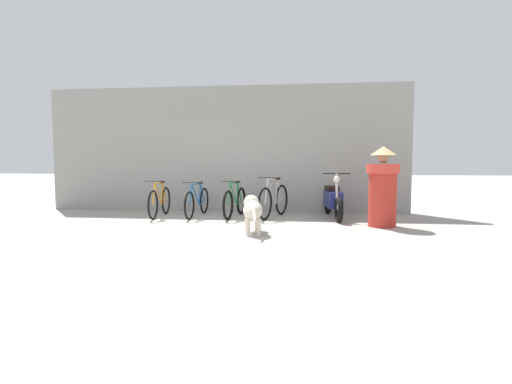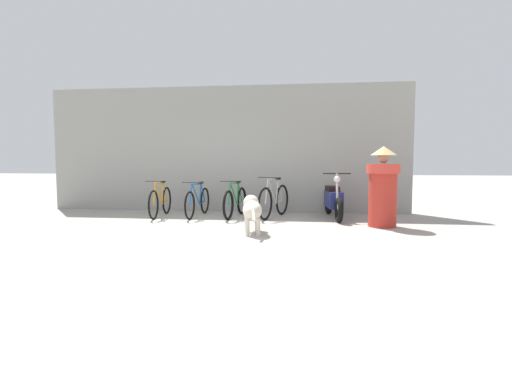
{
  "view_description": "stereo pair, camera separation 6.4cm",
  "coord_description": "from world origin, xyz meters",
  "px_view_note": "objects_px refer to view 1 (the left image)",
  "views": [
    {
      "loc": [
        1.99,
        -6.68,
        1.27
      ],
      "look_at": [
        1.06,
        1.13,
        0.65
      ],
      "focal_mm": 28.0,
      "sensor_mm": 36.0,
      "label": 1
    },
    {
      "loc": [
        2.06,
        -6.68,
        1.27
      ],
      "look_at": [
        1.06,
        1.13,
        0.65
      ],
      "focal_mm": 28.0,
      "sensor_mm": 36.0,
      "label": 2
    }
  ],
  "objects_px": {
    "bicycle_1": "(197,202)",
    "bicycle_2": "(235,202)",
    "stray_dog": "(252,209)",
    "bicycle_3": "(274,201)",
    "person_in_robes": "(383,187)",
    "motorcycle": "(333,200)",
    "bicycle_0": "(160,201)"
  },
  "relations": [
    {
      "from": "bicycle_1",
      "to": "bicycle_2",
      "type": "xyz_separation_m",
      "value": [
        0.87,
        0.02,
        0.0
      ]
    },
    {
      "from": "bicycle_2",
      "to": "stray_dog",
      "type": "distance_m",
      "value": 2.04
    },
    {
      "from": "bicycle_3",
      "to": "person_in_robes",
      "type": "xyz_separation_m",
      "value": [
        2.17,
        -0.99,
        0.4
      ]
    },
    {
      "from": "motorcycle",
      "to": "person_in_robes",
      "type": "relative_size",
      "value": 1.2
    },
    {
      "from": "stray_dog",
      "to": "person_in_robes",
      "type": "relative_size",
      "value": 0.75
    },
    {
      "from": "bicycle_0",
      "to": "bicycle_3",
      "type": "distance_m",
      "value": 2.58
    },
    {
      "from": "motorcycle",
      "to": "bicycle_2",
      "type": "bearing_deg",
      "value": -93.73
    },
    {
      "from": "bicycle_3",
      "to": "person_in_robes",
      "type": "distance_m",
      "value": 2.42
    },
    {
      "from": "bicycle_3",
      "to": "stray_dog",
      "type": "distance_m",
      "value": 2.0
    },
    {
      "from": "bicycle_1",
      "to": "bicycle_2",
      "type": "bearing_deg",
      "value": 93.58
    },
    {
      "from": "bicycle_1",
      "to": "bicycle_2",
      "type": "height_order",
      "value": "bicycle_2"
    },
    {
      "from": "bicycle_1",
      "to": "bicycle_2",
      "type": "distance_m",
      "value": 0.87
    },
    {
      "from": "stray_dog",
      "to": "person_in_robes",
      "type": "distance_m",
      "value": 2.62
    },
    {
      "from": "bicycle_0",
      "to": "bicycle_1",
      "type": "distance_m",
      "value": 0.85
    },
    {
      "from": "stray_dog",
      "to": "person_in_robes",
      "type": "bearing_deg",
      "value": -78.51
    },
    {
      "from": "stray_dog",
      "to": "bicycle_2",
      "type": "bearing_deg",
      "value": 7.43
    },
    {
      "from": "motorcycle",
      "to": "person_in_robes",
      "type": "distance_m",
      "value": 1.4
    },
    {
      "from": "bicycle_1",
      "to": "motorcycle",
      "type": "relative_size",
      "value": 0.93
    },
    {
      "from": "bicycle_2",
      "to": "bicycle_3",
      "type": "bearing_deg",
      "value": 100.67
    },
    {
      "from": "bicycle_1",
      "to": "bicycle_3",
      "type": "height_order",
      "value": "bicycle_3"
    },
    {
      "from": "bicycle_1",
      "to": "person_in_robes",
      "type": "xyz_separation_m",
      "value": [
        3.91,
        -0.92,
        0.43
      ]
    },
    {
      "from": "bicycle_1",
      "to": "bicycle_2",
      "type": "relative_size",
      "value": 1.05
    },
    {
      "from": "bicycle_0",
      "to": "bicycle_1",
      "type": "relative_size",
      "value": 0.95
    },
    {
      "from": "bicycle_3",
      "to": "motorcycle",
      "type": "distance_m",
      "value": 1.31
    },
    {
      "from": "bicycle_3",
      "to": "motorcycle",
      "type": "bearing_deg",
      "value": 110.23
    },
    {
      "from": "bicycle_1",
      "to": "person_in_robes",
      "type": "relative_size",
      "value": 1.11
    },
    {
      "from": "bicycle_2",
      "to": "bicycle_3",
      "type": "height_order",
      "value": "bicycle_3"
    },
    {
      "from": "motorcycle",
      "to": "bicycle_1",
      "type": "bearing_deg",
      "value": -94.12
    },
    {
      "from": "stray_dog",
      "to": "motorcycle",
      "type": "bearing_deg",
      "value": -48.19
    },
    {
      "from": "bicycle_0",
      "to": "bicycle_2",
      "type": "height_order",
      "value": "same"
    },
    {
      "from": "bicycle_2",
      "to": "motorcycle",
      "type": "xyz_separation_m",
      "value": [
        2.18,
        0.09,
        0.05
      ]
    },
    {
      "from": "bicycle_3",
      "to": "person_in_robes",
      "type": "height_order",
      "value": "person_in_robes"
    }
  ]
}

